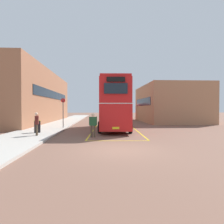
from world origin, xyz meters
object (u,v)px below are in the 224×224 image
double_decker_bus (114,104)px  pedestrian_waiting_near (37,122)px  single_deck_bus (124,111)px  litter_bin (37,126)px  bus_stop_sign (63,110)px  pedestrian_boarding (93,123)px

double_decker_bus → pedestrian_waiting_near: 7.88m
double_decker_bus → pedestrian_waiting_near: size_ratio=5.85×
single_deck_bus → litter_bin: size_ratio=8.87×
pedestrian_waiting_near → bus_stop_sign: bus_stop_sign is taller
single_deck_bus → pedestrian_waiting_near: (-9.45, -25.68, -0.54)m
single_deck_bus → double_decker_bus: bearing=-99.5°
pedestrian_boarding → bus_stop_sign: size_ratio=0.58×
single_deck_bus → litter_bin: 25.97m
pedestrian_boarding → bus_stop_sign: 6.81m
pedestrian_boarding → litter_bin: 5.00m
single_deck_bus → litter_bin: bearing=-112.6°
double_decker_bus → single_deck_bus: double_decker_bus is taller
bus_stop_sign → litter_bin: bearing=-108.3°
pedestrian_boarding → bus_stop_sign: bearing=119.0°
pedestrian_waiting_near → litter_bin: bearing=106.7°
double_decker_bus → single_deck_bus: (3.48, 20.73, -0.87)m
single_deck_bus → pedestrian_boarding: 26.45m
double_decker_bus → pedestrian_waiting_near: bearing=-140.3°
pedestrian_boarding → litter_bin: size_ratio=1.77×
litter_bin → bus_stop_sign: bus_stop_sign is taller
single_deck_bus → pedestrian_boarding: single_deck_bus is taller
litter_bin → single_deck_bus: bearing=67.4°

